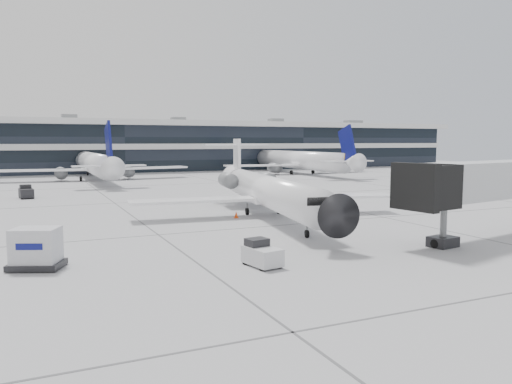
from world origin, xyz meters
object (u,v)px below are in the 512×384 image
regional_jet (266,190)px  jet_bridge (500,180)px  baggage_tug (261,254)px  cargo_uld (36,249)px

regional_jet → jet_bridge: regional_jet is taller
baggage_tug → jet_bridge: bearing=-7.8°
jet_bridge → baggage_tug: jet_bridge is taller
regional_jet → baggage_tug: size_ratio=12.30×
jet_bridge → baggage_tug: bearing=172.5°
regional_jet → baggage_tug: regional_jet is taller
baggage_tug → cargo_uld: 11.82m
jet_bridge → baggage_tug: size_ratio=7.01×
jet_bridge → baggage_tug: 18.90m
jet_bridge → cargo_uld: bearing=163.4°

